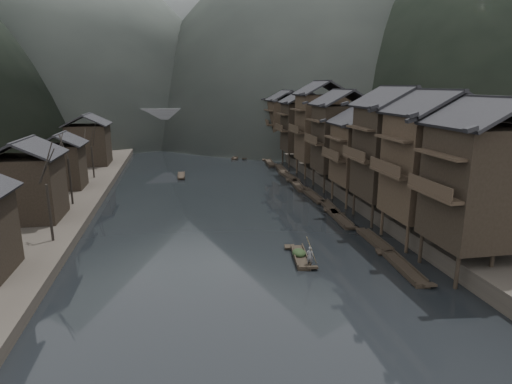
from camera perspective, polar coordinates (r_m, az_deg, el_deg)
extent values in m
plane|color=black|center=(39.05, -1.88, -7.64)|extent=(300.00, 300.00, 0.00)
cube|color=#2D2823|center=(86.98, 17.43, 4.49)|extent=(40.00, 200.00, 1.80)
cylinder|color=black|center=(34.67, 25.23, -9.63)|extent=(0.30, 0.30, 2.90)
cylinder|color=black|center=(38.34, 21.11, -6.97)|extent=(0.30, 0.30, 2.90)
cylinder|color=black|center=(36.29, 28.82, -9.01)|extent=(0.30, 0.30, 2.90)
cylinder|color=black|center=(39.81, 24.52, -6.54)|extent=(0.30, 0.30, 2.90)
cube|color=black|center=(36.64, 27.98, 0.75)|extent=(7.00, 6.00, 8.88)
cube|color=#2D2319|center=(34.42, 22.65, -0.22)|extent=(1.20, 5.70, 0.25)
cylinder|color=#2D2319|center=(40.10, 19.50, -5.90)|extent=(0.30, 0.30, 2.90)
cylinder|color=#2D2319|center=(44.08, 16.45, -3.87)|extent=(0.30, 0.30, 2.90)
cylinder|color=#2D2319|center=(41.50, 22.81, -5.53)|extent=(0.30, 0.30, 2.90)
cylinder|color=#2D2319|center=(45.36, 19.56, -3.60)|extent=(0.30, 0.30, 2.90)
cube|color=#2D2319|center=(42.17, 22.23, 3.21)|extent=(7.00, 6.00, 9.31)
cube|color=#2D2319|center=(40.26, 17.35, 2.47)|extent=(1.20, 5.70, 0.25)
cylinder|color=black|center=(45.95, 15.23, -3.05)|extent=(0.30, 0.30, 2.90)
cylinder|color=black|center=(50.14, 12.90, -1.48)|extent=(0.30, 0.30, 2.90)
cylinder|color=black|center=(47.18, 18.25, -2.82)|extent=(0.30, 0.30, 2.90)
cylinder|color=black|center=(51.27, 15.73, -1.31)|extent=(0.30, 0.30, 2.90)
cube|color=black|center=(48.10, 17.83, 4.99)|extent=(7.00, 6.00, 9.60)
cube|color=#2D2319|center=(46.44, 13.41, 4.38)|extent=(1.20, 5.70, 0.25)
cylinder|color=#2D2319|center=(52.09, 11.96, -0.84)|extent=(0.30, 0.30, 2.90)
cylinder|color=#2D2319|center=(56.42, 10.14, 0.39)|extent=(0.30, 0.30, 2.90)
cylinder|color=#2D2319|center=(53.18, 14.71, -0.69)|extent=(0.30, 0.30, 2.90)
cylinder|color=#2D2319|center=(57.42, 12.72, 0.51)|extent=(0.30, 0.30, 2.90)
cube|color=#2D2319|center=(54.48, 14.31, 4.94)|extent=(7.00, 6.00, 7.19)
cube|color=#2D2319|center=(53.00, 10.34, 4.51)|extent=(1.20, 5.70, 0.25)
cylinder|color=black|center=(59.34, 9.08, 1.11)|extent=(0.30, 0.30, 2.90)
cylinder|color=black|center=(63.78, 7.66, 2.07)|extent=(0.30, 0.30, 2.90)
cylinder|color=black|center=(60.30, 11.54, 1.21)|extent=(0.30, 0.30, 2.90)
cylinder|color=black|center=(64.67, 9.98, 2.15)|extent=(0.30, 0.30, 2.90)
cube|color=black|center=(61.64, 11.29, 7.03)|extent=(7.00, 6.00, 9.10)
cube|color=#2D2319|center=(60.35, 7.71, 6.59)|extent=(1.20, 5.70, 0.25)
cylinder|color=#2D2319|center=(67.70, 6.57, 2.80)|extent=(0.30, 0.30, 2.90)
cylinder|color=#2D2319|center=(72.22, 5.48, 3.54)|extent=(0.30, 0.30, 2.90)
cylinder|color=#2D2319|center=(68.54, 8.78, 2.87)|extent=(0.30, 0.30, 2.90)
cylinder|color=#2D2319|center=(73.01, 7.56, 3.60)|extent=(0.30, 0.30, 2.90)
cube|color=#2D2319|center=(69.97, 8.61, 8.46)|extent=(7.00, 6.00, 10.32)
cube|color=#2D2319|center=(68.84, 5.41, 8.03)|extent=(1.20, 5.70, 0.25)
cylinder|color=black|center=(77.16, 4.43, 4.25)|extent=(0.30, 0.30, 2.90)
cylinder|color=black|center=(81.74, 3.58, 4.82)|extent=(0.30, 0.30, 2.90)
cylinder|color=black|center=(77.90, 6.39, 4.29)|extent=(0.30, 0.30, 2.90)
cylinder|color=black|center=(82.44, 5.44, 4.86)|extent=(0.30, 0.30, 2.90)
cube|color=black|center=(79.53, 6.25, 8.59)|extent=(7.00, 6.00, 8.64)
cube|color=#2D2319|center=(78.53, 3.41, 8.26)|extent=(1.20, 5.70, 0.25)
cylinder|color=#2D2319|center=(88.66, 2.46, 5.56)|extent=(0.30, 0.30, 2.90)
cylinder|color=#2D2319|center=(93.30, 1.81, 5.99)|extent=(0.30, 0.30, 2.90)
cylinder|color=#2D2319|center=(89.31, 4.19, 5.60)|extent=(0.30, 0.30, 2.90)
cylinder|color=#2D2319|center=(93.91, 3.46, 6.03)|extent=(0.30, 0.30, 2.90)
cube|color=#2D2319|center=(91.05, 4.09, 9.33)|extent=(7.00, 6.00, 8.65)
cube|color=#2D2319|center=(90.18, 1.59, 9.03)|extent=(1.20, 5.70, 0.25)
cube|color=black|center=(49.38, -28.07, 0.73)|extent=(6.00, 6.00, 6.50)
cube|color=black|center=(62.66, -24.30, 3.33)|extent=(5.00, 5.00, 5.80)
cube|color=black|center=(79.98, -21.37, 6.06)|extent=(6.50, 6.50, 6.80)
cylinder|color=black|center=(41.82, -26.26, -2.20)|extent=(0.24, 0.24, 5.15)
cylinder|color=black|center=(53.56, -22.79, 1.59)|extent=(0.24, 0.24, 5.35)
cylinder|color=black|center=(67.96, -20.20, 3.99)|extent=(0.24, 0.24, 4.68)
cube|color=black|center=(36.96, 19.01, -9.50)|extent=(1.59, 6.88, 0.30)
cube|color=black|center=(36.89, 19.04, -9.24)|extent=(1.63, 6.75, 0.10)
cube|color=black|center=(39.44, 16.43, -7.56)|extent=(0.99, 0.90, 0.35)
cube|color=black|center=(34.49, 22.04, -11.26)|extent=(0.99, 0.90, 0.35)
cube|color=black|center=(42.08, 15.53, -6.32)|extent=(1.19, 6.08, 0.30)
cube|color=black|center=(42.01, 15.55, -6.09)|extent=(1.24, 5.96, 0.10)
cube|color=black|center=(44.49, 13.88, -4.90)|extent=(0.95, 0.76, 0.33)
cube|color=black|center=(39.63, 17.42, -7.53)|extent=(0.95, 0.76, 0.33)
cube|color=black|center=(48.02, 11.07, -3.51)|extent=(1.41, 6.87, 0.30)
cube|color=black|center=(47.96, 11.08, -3.30)|extent=(1.46, 6.74, 0.10)
cube|color=black|center=(50.85, 9.60, -2.28)|extent=(0.97, 0.88, 0.35)
cube|color=black|center=(45.15, 12.76, -4.55)|extent=(0.97, 0.88, 0.35)
cube|color=black|center=(52.18, 9.73, -2.02)|extent=(1.60, 6.24, 0.30)
cube|color=black|center=(52.13, 9.73, -1.83)|extent=(1.65, 6.12, 0.10)
cube|color=black|center=(54.74, 8.45, -1.05)|extent=(0.99, 0.84, 0.33)
cube|color=black|center=(49.58, 11.15, -2.78)|extent=(0.99, 0.84, 0.33)
cube|color=black|center=(57.36, 7.50, -0.46)|extent=(1.15, 7.57, 0.30)
cube|color=black|center=(57.31, 7.50, -0.29)|extent=(1.20, 7.42, 0.10)
cube|color=black|center=(60.69, 6.48, 0.51)|extent=(0.94, 0.93, 0.36)
cube|color=black|center=(53.99, 8.64, -1.27)|extent=(0.94, 0.93, 0.36)
cube|color=black|center=(62.95, 5.53, 0.90)|extent=(1.73, 7.57, 0.30)
cube|color=black|center=(62.91, 5.53, 1.06)|extent=(1.77, 7.43, 0.10)
cube|color=black|center=(66.22, 4.43, 1.71)|extent=(1.01, 0.99, 0.36)
cube|color=black|center=(59.66, 6.74, 0.27)|extent=(1.01, 0.99, 0.36)
cube|color=black|center=(68.57, 4.40, 2.02)|extent=(1.73, 7.61, 0.30)
cube|color=black|center=(68.54, 4.40, 2.17)|extent=(1.77, 7.46, 0.10)
cube|color=black|center=(72.04, 3.91, 2.73)|extent=(1.01, 1.00, 0.36)
cube|color=black|center=(65.06, 4.95, 1.47)|extent=(1.01, 1.00, 0.36)
cube|color=black|center=(75.27, 3.26, 3.13)|extent=(1.65, 7.37, 0.30)
cube|color=black|center=(75.24, 3.26, 3.26)|extent=(1.69, 7.22, 0.10)
cube|color=black|center=(78.53, 2.47, 3.70)|extent=(1.00, 0.96, 0.36)
cube|color=black|center=(71.98, 4.12, 2.72)|extent=(1.00, 0.96, 0.36)
cube|color=black|center=(80.86, 1.80, 3.91)|extent=(1.63, 6.87, 0.30)
cube|color=black|center=(80.83, 1.80, 4.03)|extent=(1.68, 6.74, 0.10)
cube|color=black|center=(83.93, 1.16, 4.39)|extent=(1.00, 0.91, 0.35)
cube|color=black|center=(77.76, 2.49, 3.60)|extent=(1.00, 0.91, 0.35)
cube|color=black|center=(70.12, -9.93, 2.12)|extent=(1.13, 4.65, 0.30)
cube|color=black|center=(70.09, -9.94, 2.26)|extent=(1.17, 4.56, 0.10)
cube|color=black|center=(72.27, -10.01, 2.58)|extent=(0.87, 0.60, 0.29)
cube|color=black|center=(67.92, -9.86, 1.85)|extent=(0.87, 0.60, 0.29)
cube|color=black|center=(87.59, -2.52, 4.69)|extent=(3.12, 5.82, 0.30)
cube|color=black|center=(87.56, -2.52, 4.81)|extent=(3.12, 5.73, 0.10)
cube|color=black|center=(90.00, -3.41, 5.02)|extent=(1.06, 0.99, 0.32)
cube|color=black|center=(85.17, -1.57, 4.53)|extent=(1.06, 0.99, 0.32)
cube|color=#4C4C4F|center=(108.26, -7.66, 10.14)|extent=(40.00, 6.00, 1.60)
cube|color=#4C4C4F|center=(105.49, -7.61, 10.75)|extent=(40.00, 0.50, 1.00)
cube|color=#4C4C4F|center=(110.88, -7.75, 10.90)|extent=(40.00, 0.50, 1.00)
cube|color=#4C4C4F|center=(108.83, -15.04, 7.69)|extent=(3.20, 6.00, 6.40)
cube|color=#4C4C4F|center=(108.48, -9.99, 7.94)|extent=(3.20, 6.00, 6.40)
cube|color=#4C4C4F|center=(108.92, -5.20, 8.12)|extent=(3.20, 6.00, 6.40)
cube|color=#4C4C4F|center=(110.17, -0.23, 8.24)|extent=(3.20, 6.00, 6.40)
cube|color=black|center=(37.14, 5.91, -8.64)|extent=(1.73, 5.00, 0.30)
cube|color=black|center=(37.07, 5.92, -8.39)|extent=(1.77, 4.91, 0.10)
cube|color=black|center=(39.08, 4.50, -7.21)|extent=(0.98, 0.73, 0.30)
cube|color=black|center=(35.13, 7.50, -9.82)|extent=(0.98, 0.73, 0.30)
ellipsoid|color=black|center=(37.10, 5.78, -7.59)|extent=(1.17, 1.53, 0.70)
imported|color=#59595B|center=(35.16, 7.20, -8.10)|extent=(0.70, 0.62, 1.61)
cylinder|color=#8C7A51|center=(34.36, 7.65, -4.18)|extent=(1.66, 1.82, 3.42)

